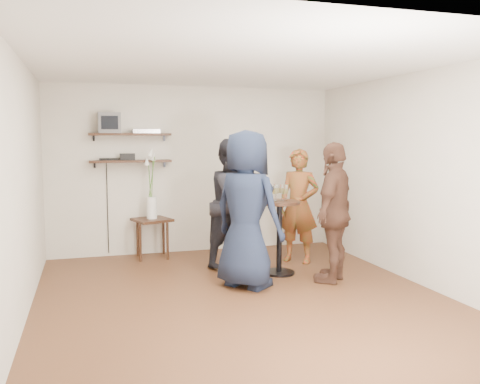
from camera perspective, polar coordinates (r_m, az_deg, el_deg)
name	(u,v)px	position (r m, az deg, el deg)	size (l,w,h in m)	color
room	(241,183)	(5.64, 0.06, 1.06)	(4.58, 5.08, 2.68)	#402314
shelf_upper	(130,134)	(7.77, -12.24, 6.34)	(1.20, 0.25, 0.04)	black
shelf_lower	(131,161)	(7.78, -12.18, 3.40)	(1.20, 0.25, 0.04)	black
crt_monitor	(109,123)	(7.76, -14.48, 7.53)	(0.32, 0.30, 0.30)	#59595B
dvd_deck	(146,131)	(7.80, -10.53, 6.73)	(0.40, 0.24, 0.06)	silver
radio	(127,157)	(7.77, -12.53, 3.89)	(0.22, 0.10, 0.10)	black
power_strip	(110,159)	(7.81, -14.44, 3.59)	(0.30, 0.05, 0.03)	black
side_table	(152,225)	(7.74, -9.85, -3.67)	(0.63, 0.63, 0.60)	black
vase_lilies	(151,196)	(7.67, -9.91, -0.47)	(0.20, 0.21, 1.07)	white
drinks_table	(279,227)	(6.72, 4.44, -3.95)	(0.53, 0.53, 0.98)	black
wine_glass_fl	(276,190)	(6.60, 4.06, 0.27)	(0.07, 0.07, 0.22)	silver
wine_glass_fr	(285,190)	(6.66, 5.11, 0.22)	(0.07, 0.07, 0.21)	silver
wine_glass_bl	(275,191)	(6.70, 3.98, 0.16)	(0.06, 0.06, 0.19)	silver
wine_glass_br	(282,189)	(6.68, 4.70, 0.30)	(0.07, 0.07, 0.22)	silver
person_plaid	(299,206)	(7.37, 6.61, -1.55)	(0.60, 0.39, 1.64)	red
person_dark	(234,203)	(7.08, -0.70, -1.24)	(0.87, 0.68, 1.79)	black
person_navy	(247,209)	(6.06, 0.76, -1.98)	(0.92, 0.60, 1.89)	#151D31
person_brown	(334,212)	(6.42, 10.53, -2.27)	(1.02, 0.43, 1.75)	#4A2C1F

